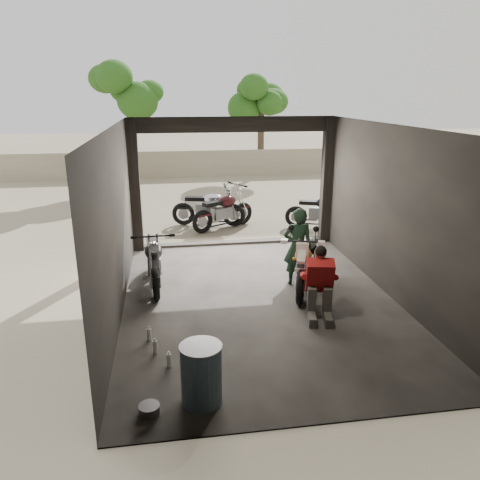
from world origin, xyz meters
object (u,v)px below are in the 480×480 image
object	(u,v)px
mechanic	(320,286)
helmet	(310,244)
outside_bike_c	(321,208)
outside_bike_b	(223,208)
left_bike	(154,257)
rider	(298,247)
main_bike	(303,261)
sign_post	(360,174)
outside_bike_a	(208,205)
stool	(310,253)
oil_drum	(201,375)

from	to	relation	value
mechanic	helmet	size ratio (longest dim) A/B	4.07
outside_bike_c	outside_bike_b	bearing A→B (deg)	100.59
mechanic	left_bike	bearing A→B (deg)	158.56
outside_bike_b	rider	xyz separation A→B (m)	(0.98, -4.30, 0.18)
rider	main_bike	bearing A→B (deg)	103.31
outside_bike_c	sign_post	world-z (taller)	sign_post
sign_post	rider	bearing A→B (deg)	-146.35
left_bike	sign_post	bearing A→B (deg)	18.04
outside_bike_b	mechanic	world-z (taller)	outside_bike_b
sign_post	main_bike	bearing A→B (deg)	-142.47
left_bike	outside_bike_a	xyz separation A→B (m)	(1.48, 4.29, 0.02)
rider	sign_post	bearing A→B (deg)	-128.19
mechanic	sign_post	distance (m)	4.65
outside_bike_a	stool	bearing A→B (deg)	-141.58
helmet	sign_post	size ratio (longest dim) A/B	0.11
outside_bike_a	stool	distance (m)	4.47
left_bike	rider	xyz separation A→B (m)	(2.85, -0.37, 0.19)
stool	sign_post	distance (m)	2.86
left_bike	outside_bike_c	bearing A→B (deg)	33.71
helmet	outside_bike_c	bearing A→B (deg)	59.52
outside_bike_c	oil_drum	size ratio (longest dim) A/B	2.22
rider	oil_drum	bearing A→B (deg)	63.16
rider	sign_post	world-z (taller)	sign_post
outside_bike_b	outside_bike_c	bearing A→B (deg)	-129.97
rider	helmet	size ratio (longest dim) A/B	5.32
outside_bike_c	sign_post	bearing A→B (deg)	-143.76
stool	sign_post	bearing A→B (deg)	45.02
outside_bike_a	outside_bike_b	world-z (taller)	outside_bike_a
sign_post	stool	bearing A→B (deg)	-148.07
main_bike	left_bike	size ratio (longest dim) A/B	1.00
stool	outside_bike_a	bearing A→B (deg)	114.00
rider	helmet	distance (m)	0.77
main_bike	left_bike	distance (m)	2.97
oil_drum	outside_bike_b	bearing A→B (deg)	81.12
stool	helmet	bearing A→B (deg)	92.49
outside_bike_b	sign_post	size ratio (longest dim) A/B	0.69
left_bike	stool	xyz separation A→B (m)	(3.30, 0.21, -0.17)
left_bike	outside_bike_b	distance (m)	4.35
rider	mechanic	xyz separation A→B (m)	(-0.03, -1.53, -0.19)
main_bike	helmet	bearing A→B (deg)	85.70
left_bike	stool	world-z (taller)	left_bike
oil_drum	left_bike	bearing A→B (deg)	99.47
rider	stool	bearing A→B (deg)	-122.35
mechanic	outside_bike_b	bearing A→B (deg)	111.82
outside_bike_b	helmet	xyz separation A→B (m)	(1.42, -3.69, 0.03)
main_bike	outside_bike_c	distance (m)	4.49
left_bike	mechanic	size ratio (longest dim) A/B	1.48
mechanic	oil_drum	distance (m)	2.96
mechanic	sign_post	xyz separation A→B (m)	(2.24, 3.89, 1.22)
helmet	sign_post	xyz separation A→B (m)	(1.77, 1.74, 1.18)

